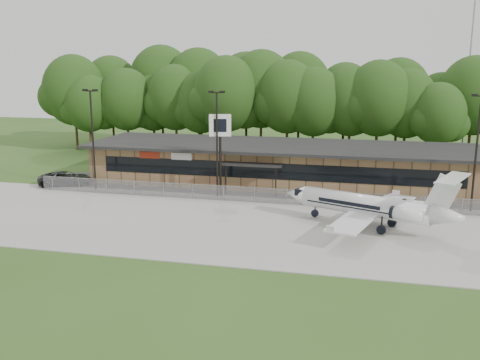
% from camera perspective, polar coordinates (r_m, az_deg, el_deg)
% --- Properties ---
extents(ground, '(160.00, 160.00, 0.00)m').
position_cam_1_polar(ground, '(35.55, -1.90, -8.65)').
color(ground, '#2D4E1C').
rests_on(ground, ground).
extents(apron, '(64.00, 18.00, 0.08)m').
position_cam_1_polar(apron, '(42.88, 0.94, -4.86)').
color(apron, '#9E9B93').
rests_on(apron, ground).
extents(parking_lot, '(50.00, 9.00, 0.06)m').
position_cam_1_polar(parking_lot, '(53.76, 3.60, -1.32)').
color(parking_lot, '#383835').
rests_on(parking_lot, ground).
extents(terminal, '(41.00, 11.65, 4.30)m').
position_cam_1_polar(terminal, '(57.60, 4.39, 1.77)').
color(terminal, olive).
rests_on(terminal, ground).
extents(fence, '(46.00, 0.04, 1.52)m').
position_cam_1_polar(fence, '(49.29, 2.71, -1.69)').
color(fence, gray).
rests_on(fence, ground).
extents(treeline, '(72.00, 12.00, 15.00)m').
position_cam_1_polar(treeline, '(74.69, 6.69, 8.28)').
color(treeline, '#223C13').
rests_on(treeline, ground).
extents(radio_mast, '(0.20, 0.20, 25.00)m').
position_cam_1_polar(radio_mast, '(81.05, 23.26, 11.24)').
color(radio_mast, gray).
rests_on(radio_mast, ground).
extents(light_pole_left, '(1.55, 0.30, 10.23)m').
position_cam_1_polar(light_pole_left, '(55.83, -15.47, 4.97)').
color(light_pole_left, black).
rests_on(light_pole_left, ground).
extents(light_pole_mid, '(1.55, 0.30, 10.23)m').
position_cam_1_polar(light_pole_mid, '(50.87, -2.47, 4.72)').
color(light_pole_mid, black).
rests_on(light_pole_mid, ground).
extents(light_pole_right, '(1.55, 0.30, 10.23)m').
position_cam_1_polar(light_pole_right, '(49.80, 23.95, 3.50)').
color(light_pole_right, black).
rests_on(light_pole_right, ground).
extents(business_jet, '(14.51, 12.96, 4.98)m').
position_cam_1_polar(business_jet, '(42.94, 13.83, -2.79)').
color(business_jet, silver).
rests_on(business_jet, ground).
extents(suv, '(6.00, 4.31, 1.52)m').
position_cam_1_polar(suv, '(59.49, -18.12, 0.14)').
color(suv, '#29292B').
rests_on(suv, ground).
extents(pole_sign, '(2.09, 0.76, 8.00)m').
position_cam_1_polar(pole_sign, '(51.07, -2.13, 4.92)').
color(pole_sign, black).
rests_on(pole_sign, ground).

